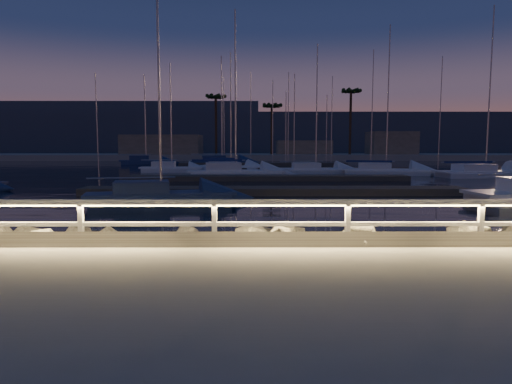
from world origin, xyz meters
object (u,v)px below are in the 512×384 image
guard_rail (300,212)px  sailboat_l (383,170)px  sailboat_b (157,195)px  sailboat_f (233,172)px  sailboat_g (314,170)px  sailboat_n (220,162)px  sailboat_e (170,168)px  sailboat_j (229,167)px  sailboat_h (483,172)px  sailboat_m (145,161)px

guard_rail → sailboat_l: (11.11, 32.74, -0.96)m
sailboat_b → sailboat_f: bearing=68.0°
sailboat_g → sailboat_n: sailboat_n is taller
sailboat_n → sailboat_f: bearing=-91.9°
sailboat_l → sailboat_e: bearing=-179.4°
sailboat_g → sailboat_l: size_ratio=0.90×
guard_rail → sailboat_n: sailboat_n is taller
sailboat_f → sailboat_g: size_ratio=1.15×
guard_rail → sailboat_j: size_ratio=3.51×
sailboat_f → sailboat_e: bearing=126.7°
sailboat_h → sailboat_m: 43.78m
sailboat_f → sailboat_m: (-13.81, 25.49, -0.01)m
sailboat_h → sailboat_l: (-7.75, 3.30, -0.01)m
sailboat_j → sailboat_l: bearing=-1.1°
sailboat_n → sailboat_j: bearing=-90.6°
sailboat_g → sailboat_j: bearing=146.9°
guard_rail → sailboat_h: 34.98m
guard_rail → sailboat_g: sailboat_g is taller
sailboat_j → sailboat_n: bearing=120.1°
sailboat_f → sailboat_b: bearing=-106.2°
guard_rail → sailboat_m: (-16.71, 54.95, -0.92)m
sailboat_g → sailboat_l: sailboat_l is taller
sailboat_e → sailboat_m: size_ratio=0.87×
sailboat_m → sailboat_l: bearing=-51.9°
guard_rail → sailboat_f: sailboat_f is taller
sailboat_e → sailboat_m: (-7.02, 18.35, 0.04)m
guard_rail → sailboat_l: 34.59m
sailboat_e → sailboat_l: 21.16m
sailboat_l → sailboat_m: (-27.82, 22.22, 0.04)m
sailboat_b → sailboat_g: sailboat_g is taller
sailboat_l → sailboat_n: size_ratio=0.94×
guard_rail → sailboat_n: 52.76m
guard_rail → sailboat_g: (4.73, 34.19, -0.97)m
sailboat_h → sailboat_j: bearing=149.3°
sailboat_e → sailboat_n: (3.96, 15.83, 0.06)m
sailboat_g → guard_rail: bearing=-101.4°
sailboat_b → sailboat_j: size_ratio=0.97×
sailboat_g → sailboat_j: sailboat_j is taller
sailboat_b → sailboat_j: sailboat_j is taller
sailboat_j → sailboat_m: sailboat_m is taller
sailboat_b → sailboat_h: sailboat_h is taller
sailboat_b → sailboat_m: bearing=91.6°
guard_rail → sailboat_j: bearing=95.5°
sailboat_e → sailboat_g: bearing=-12.3°
sailboat_h → sailboat_b: bearing=-152.4°
sailboat_f → sailboat_l: bearing=6.3°
sailboat_e → sailboat_j: 6.40m
sailboat_j → sailboat_m: 20.55m
sailboat_e → sailboat_m: bearing=108.2°
sailboat_g → sailboat_j: (-8.49, 4.81, 0.02)m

